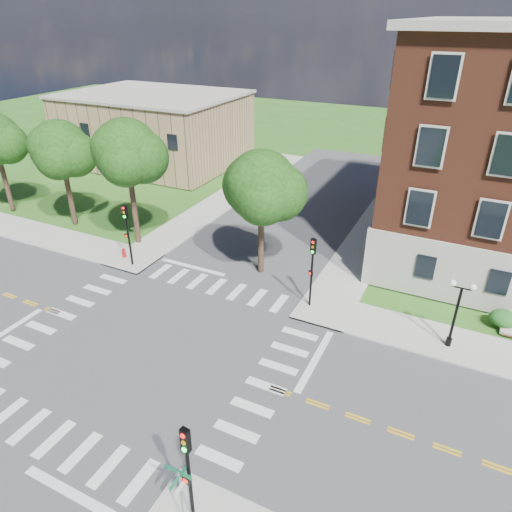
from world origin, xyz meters
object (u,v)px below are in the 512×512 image
at_px(traffic_signal_se, 188,465).
at_px(traffic_signal_nw, 127,228).
at_px(fire_hydrant, 124,253).
at_px(street_sign_pole, 181,488).
at_px(traffic_signal_ne, 312,264).
at_px(twin_lamp_west, 456,311).

relative_size(traffic_signal_se, traffic_signal_nw, 1.00).
bearing_deg(traffic_signal_nw, traffic_signal_se, -44.26).
relative_size(traffic_signal_se, fire_hydrant, 6.40).
bearing_deg(street_sign_pole, traffic_signal_nw, 134.79).
distance_m(traffic_signal_ne, traffic_signal_nw, 13.94).
xyz_separation_m(traffic_signal_nw, street_sign_pole, (14.78, -14.89, -0.88)).
relative_size(traffic_signal_ne, street_sign_pole, 1.55).
height_order(traffic_signal_nw, street_sign_pole, traffic_signal_nw).
height_order(traffic_signal_se, traffic_signal_nw, same).
bearing_deg(twin_lamp_west, traffic_signal_nw, -178.78).
relative_size(traffic_signal_se, traffic_signal_ne, 1.00).
bearing_deg(traffic_signal_ne, twin_lamp_west, -2.11).
bearing_deg(fire_hydrant, traffic_signal_nw, -26.92).
distance_m(traffic_signal_se, fire_hydrant, 22.46).
bearing_deg(twin_lamp_west, traffic_signal_se, -116.63).
xyz_separation_m(traffic_signal_se, street_sign_pole, (-0.15, -0.34, -0.88)).
relative_size(traffic_signal_se, twin_lamp_west, 1.13).
bearing_deg(traffic_signal_se, street_sign_pole, -114.46).
height_order(traffic_signal_se, twin_lamp_west, traffic_signal_se).
relative_size(traffic_signal_nw, fire_hydrant, 6.40).
relative_size(traffic_signal_ne, traffic_signal_nw, 1.00).
bearing_deg(twin_lamp_west, street_sign_pole, -116.59).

